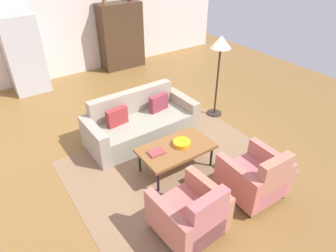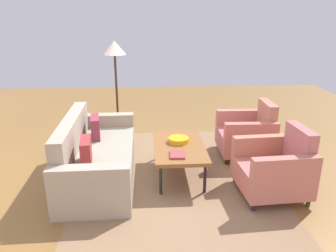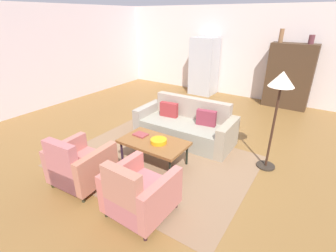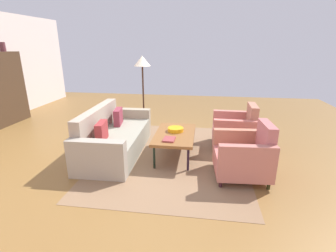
{
  "view_description": "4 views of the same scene",
  "coord_description": "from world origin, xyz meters",
  "px_view_note": "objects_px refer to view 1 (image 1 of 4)",
  "views": [
    {
      "loc": [
        -2.46,
        -3.88,
        3.34
      ],
      "look_at": [
        -0.15,
        -0.51,
        0.7
      ],
      "focal_mm": 31.86,
      "sensor_mm": 36.0,
      "label": 1
    },
    {
      "loc": [
        -4.37,
        -0.38,
        2.2
      ],
      "look_at": [
        -0.35,
        -0.62,
        0.79
      ],
      "focal_mm": 35.09,
      "sensor_mm": 36.0,
      "label": 2
    },
    {
      "loc": [
        2.17,
        -3.88,
        2.5
      ],
      "look_at": [
        0.1,
        -0.74,
        0.79
      ],
      "focal_mm": 26.31,
      "sensor_mm": 36.0,
      "label": 3
    },
    {
      "loc": [
        -4.37,
        -1.26,
        1.97
      ],
      "look_at": [
        -0.23,
        -0.67,
        0.6
      ],
      "focal_mm": 26.55,
      "sensor_mm": 36.0,
      "label": 4
    }
  ],
  "objects_px": {
    "floor_lamp": "(220,50)",
    "armchair_right": "(256,179)",
    "couch": "(140,123)",
    "armchair_left": "(192,216)",
    "coffee_table": "(176,149)",
    "refrigerator": "(24,54)",
    "cabinet": "(121,36)",
    "book_stack": "(156,152)",
    "fruit_bowl": "(182,143)"
  },
  "relations": [
    {
      "from": "couch",
      "to": "armchair_right",
      "type": "xyz_separation_m",
      "value": [
        0.6,
        -2.35,
        0.06
      ]
    },
    {
      "from": "coffee_table",
      "to": "fruit_bowl",
      "type": "bearing_deg",
      "value": 0.0
    },
    {
      "from": "book_stack",
      "to": "fruit_bowl",
      "type": "bearing_deg",
      "value": -7.11
    },
    {
      "from": "coffee_table",
      "to": "refrigerator",
      "type": "height_order",
      "value": "refrigerator"
    },
    {
      "from": "armchair_left",
      "to": "coffee_table",
      "type": "bearing_deg",
      "value": 59.27
    },
    {
      "from": "fruit_bowl",
      "to": "floor_lamp",
      "type": "distance_m",
      "value": 2.15
    },
    {
      "from": "refrigerator",
      "to": "floor_lamp",
      "type": "bearing_deg",
      "value": -49.69
    },
    {
      "from": "armchair_left",
      "to": "refrigerator",
      "type": "height_order",
      "value": "refrigerator"
    },
    {
      "from": "fruit_bowl",
      "to": "floor_lamp",
      "type": "bearing_deg",
      "value": 31.22
    },
    {
      "from": "book_stack",
      "to": "refrigerator",
      "type": "xyz_separation_m",
      "value": [
        -0.89,
        4.46,
        0.47
      ]
    },
    {
      "from": "couch",
      "to": "armchair_left",
      "type": "distance_m",
      "value": 2.43
    },
    {
      "from": "coffee_table",
      "to": "fruit_bowl",
      "type": "distance_m",
      "value": 0.13
    },
    {
      "from": "fruit_bowl",
      "to": "book_stack",
      "type": "height_order",
      "value": "fruit_bowl"
    },
    {
      "from": "couch",
      "to": "floor_lamp",
      "type": "distance_m",
      "value": 2.11
    },
    {
      "from": "cabinet",
      "to": "floor_lamp",
      "type": "bearing_deg",
      "value": -84.37
    },
    {
      "from": "coffee_table",
      "to": "armchair_left",
      "type": "relative_size",
      "value": 1.36
    },
    {
      "from": "armchair_right",
      "to": "armchair_left",
      "type": "bearing_deg",
      "value": -178.64
    },
    {
      "from": "floor_lamp",
      "to": "armchair_right",
      "type": "bearing_deg",
      "value": -118.19
    },
    {
      "from": "armchair_left",
      "to": "book_stack",
      "type": "relative_size",
      "value": 3.36
    },
    {
      "from": "armchair_right",
      "to": "coffee_table",
      "type": "bearing_deg",
      "value": 118.53
    },
    {
      "from": "couch",
      "to": "cabinet",
      "type": "relative_size",
      "value": 1.18
    },
    {
      "from": "armchair_left",
      "to": "armchair_right",
      "type": "bearing_deg",
      "value": -3.67
    },
    {
      "from": "fruit_bowl",
      "to": "floor_lamp",
      "type": "relative_size",
      "value": 0.17
    },
    {
      "from": "fruit_bowl",
      "to": "book_stack",
      "type": "bearing_deg",
      "value": 172.89
    },
    {
      "from": "fruit_bowl",
      "to": "cabinet",
      "type": "distance_m",
      "value": 4.82
    },
    {
      "from": "cabinet",
      "to": "refrigerator",
      "type": "bearing_deg",
      "value": -177.72
    },
    {
      "from": "armchair_left",
      "to": "armchair_right",
      "type": "xyz_separation_m",
      "value": [
        1.19,
        -0.0,
        0.0
      ]
    },
    {
      "from": "book_stack",
      "to": "armchair_right",
      "type": "bearing_deg",
      "value": -52.41
    },
    {
      "from": "cabinet",
      "to": "refrigerator",
      "type": "distance_m",
      "value": 2.63
    },
    {
      "from": "armchair_right",
      "to": "floor_lamp",
      "type": "bearing_deg",
      "value": 63.18
    },
    {
      "from": "cabinet",
      "to": "floor_lamp",
      "type": "xyz_separation_m",
      "value": [
        0.36,
        -3.63,
        0.54
      ]
    },
    {
      "from": "cabinet",
      "to": "armchair_right",
      "type": "bearing_deg",
      "value": -97.89
    },
    {
      "from": "couch",
      "to": "book_stack",
      "type": "xyz_separation_m",
      "value": [
        -0.34,
        -1.13,
        0.17
      ]
    },
    {
      "from": "refrigerator",
      "to": "fruit_bowl",
      "type": "bearing_deg",
      "value": -73.47
    },
    {
      "from": "fruit_bowl",
      "to": "book_stack",
      "type": "relative_size",
      "value": 1.11
    },
    {
      "from": "armchair_left",
      "to": "cabinet",
      "type": "distance_m",
      "value": 6.15
    },
    {
      "from": "refrigerator",
      "to": "floor_lamp",
      "type": "xyz_separation_m",
      "value": [
        2.99,
        -3.52,
        0.52
      ]
    },
    {
      "from": "armchair_left",
      "to": "refrigerator",
      "type": "xyz_separation_m",
      "value": [
        -0.63,
        5.69,
        0.58
      ]
    },
    {
      "from": "armchair_right",
      "to": "refrigerator",
      "type": "height_order",
      "value": "refrigerator"
    },
    {
      "from": "coffee_table",
      "to": "couch",
      "type": "bearing_deg",
      "value": 90.09
    },
    {
      "from": "armchair_right",
      "to": "refrigerator",
      "type": "relative_size",
      "value": 0.48
    },
    {
      "from": "coffee_table",
      "to": "book_stack",
      "type": "bearing_deg",
      "value": 170.62
    },
    {
      "from": "couch",
      "to": "book_stack",
      "type": "distance_m",
      "value": 1.19
    },
    {
      "from": "couch",
      "to": "armchair_left",
      "type": "height_order",
      "value": "armchair_left"
    },
    {
      "from": "book_stack",
      "to": "floor_lamp",
      "type": "relative_size",
      "value": 0.15
    },
    {
      "from": "armchair_left",
      "to": "floor_lamp",
      "type": "xyz_separation_m",
      "value": [
        2.35,
        2.16,
        1.1
      ]
    },
    {
      "from": "coffee_table",
      "to": "cabinet",
      "type": "bearing_deg",
      "value": 73.15
    },
    {
      "from": "refrigerator",
      "to": "armchair_right",
      "type": "bearing_deg",
      "value": -72.18
    },
    {
      "from": "cabinet",
      "to": "refrigerator",
      "type": "height_order",
      "value": "refrigerator"
    },
    {
      "from": "cabinet",
      "to": "refrigerator",
      "type": "xyz_separation_m",
      "value": [
        -2.63,
        -0.1,
        0.03
      ]
    }
  ]
}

